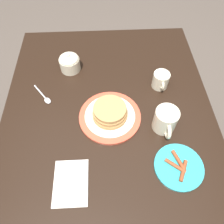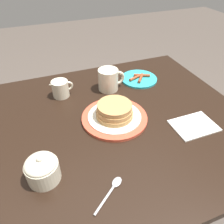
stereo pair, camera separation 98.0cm
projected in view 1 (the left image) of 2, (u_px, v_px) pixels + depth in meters
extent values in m
plane|color=#51473F|center=(110.00, 169.00, 1.56)|extent=(8.00, 8.00, 0.00)
cube|color=black|center=(108.00, 113.00, 0.95)|extent=(1.12, 0.91, 0.03)
cube|color=black|center=(50.00, 85.00, 1.53)|extent=(0.07, 0.07, 0.71)
cube|color=black|center=(161.00, 81.00, 1.55)|extent=(0.07, 0.07, 0.71)
cylinder|color=#DB5138|center=(110.00, 117.00, 0.92)|extent=(0.26, 0.26, 0.01)
cylinder|color=white|center=(110.00, 116.00, 0.91)|extent=(0.21, 0.21, 0.00)
cylinder|color=tan|center=(110.00, 114.00, 0.90)|extent=(0.15, 0.15, 0.02)
cylinder|color=tan|center=(110.00, 112.00, 0.89)|extent=(0.14, 0.14, 0.02)
cylinder|color=tan|center=(110.00, 109.00, 0.87)|extent=(0.13, 0.13, 0.02)
cylinder|color=#2DADBC|center=(179.00, 167.00, 0.80)|extent=(0.18, 0.18, 0.01)
cylinder|color=brown|center=(178.00, 160.00, 0.80)|extent=(0.08, 0.04, 0.01)
cylinder|color=brown|center=(183.00, 171.00, 0.78)|extent=(0.08, 0.05, 0.01)
cylinder|color=brown|center=(175.00, 166.00, 0.79)|extent=(0.06, 0.07, 0.01)
cylinder|color=beige|center=(165.00, 120.00, 0.86)|extent=(0.09, 0.09, 0.10)
torus|color=beige|center=(168.00, 130.00, 0.83)|extent=(0.07, 0.01, 0.07)
cylinder|color=#472819|center=(168.00, 114.00, 0.82)|extent=(0.08, 0.08, 0.00)
cylinder|color=beige|center=(161.00, 80.00, 0.99)|extent=(0.07, 0.07, 0.08)
cone|color=beige|center=(160.00, 70.00, 0.99)|extent=(0.03, 0.03, 0.04)
torus|color=beige|center=(162.00, 85.00, 0.96)|extent=(0.04, 0.01, 0.04)
cylinder|color=beige|center=(70.00, 64.00, 1.06)|extent=(0.10, 0.10, 0.06)
ellipsoid|color=beige|center=(69.00, 59.00, 1.03)|extent=(0.09, 0.09, 0.03)
sphere|color=beige|center=(68.00, 55.00, 1.01)|extent=(0.02, 0.02, 0.02)
cube|color=silver|center=(71.00, 183.00, 0.77)|extent=(0.17, 0.12, 0.01)
cylinder|color=silver|center=(40.00, 92.00, 1.00)|extent=(0.08, 0.06, 0.01)
ellipsoid|color=silver|center=(48.00, 101.00, 0.97)|extent=(0.04, 0.04, 0.01)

